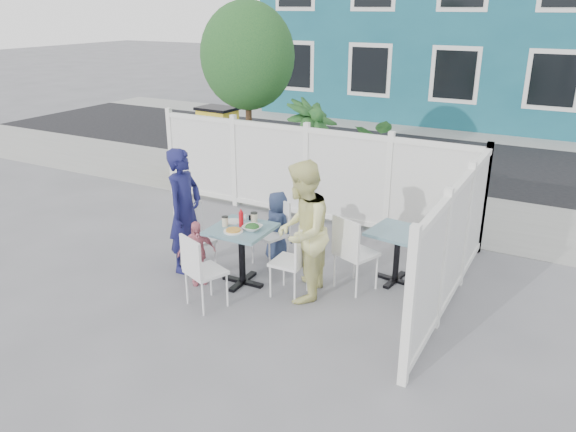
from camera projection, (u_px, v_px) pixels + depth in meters
The scene contains 30 objects.
ground at pixel (221, 271), 7.84m from camera, with size 80.00×80.00×0.00m, color slate.
near_sidewalk at pixel (334, 195), 10.96m from camera, with size 24.00×2.60×0.01m, color gray.
street at pixel (395, 154), 13.99m from camera, with size 24.00×5.00×0.01m, color black.
far_sidewalk at pixel (429, 131), 16.54m from camera, with size 24.00×1.60×0.01m, color gray.
building at pixel (450, 20), 18.49m from camera, with size 11.00×6.00×6.00m.
fence_back at pixel (306, 175), 9.49m from camera, with size 5.86×0.08×1.60m.
fence_right at pixel (454, 246), 6.71m from camera, with size 0.08×3.66×1.60m.
tree at pixel (247, 56), 10.35m from camera, with size 1.80×1.62×3.59m.
utility_cabinet at pixel (219, 142), 12.15m from camera, with size 0.75×0.54×1.39m, color gold.
potted_shrub_a at pixel (310, 154), 10.13m from camera, with size 1.08×1.08×1.93m, color #16411E.
potted_shrub_b at pixel (400, 177), 9.32m from camera, with size 1.46×1.26×1.62m, color #16411E.
main_table at pixel (241, 240), 7.28m from camera, with size 0.78×0.78×0.80m.
spare_table at pixel (398, 242), 7.35m from camera, with size 0.78×0.78×0.73m.
chair_left at pixel (193, 233), 7.73m from camera, with size 0.55×0.56×0.94m.
chair_right at pixel (295, 257), 6.99m from camera, with size 0.42×0.43×0.93m.
chair_back at pixel (274, 227), 7.92m from camera, with size 0.53×0.52×0.93m.
chair_near at pixel (200, 267), 6.71m from camera, with size 0.55×0.54×0.94m.
chair_spare at pixel (352, 248), 7.12m from camera, with size 0.59×0.58×1.01m.
man at pixel (185, 210), 7.63m from camera, with size 0.63×0.41×1.73m, color #16184A.
woman at pixel (302, 232), 6.85m from camera, with size 0.86×0.67×1.77m, color yellow.
boy at pixel (278, 227), 8.00m from camera, with size 0.51×0.33×1.04m, color #23304F.
toddler at pixel (197, 253), 7.35m from camera, with size 0.51×0.21×0.88m, color pink.
plate_main at pixel (233, 231), 7.08m from camera, with size 0.25×0.25×0.02m, color white.
plate_side at pixel (233, 222), 7.40m from camera, with size 0.22×0.22×0.01m, color white.
salad_bowl at pixel (252, 228), 7.13m from camera, with size 0.24×0.24×0.06m, color white.
coffee_cup_a at pixel (225, 222), 7.24m from camera, with size 0.08×0.08×0.12m, color beige.
coffee_cup_b at pixel (254, 218), 7.36m from camera, with size 0.09×0.09×0.13m, color beige.
ketchup_bottle at pixel (241, 219), 7.23m from camera, with size 0.06×0.06×0.20m, color #B70D16.
salt_shaker at pixel (245, 217), 7.46m from camera, with size 0.03×0.03×0.08m, color white.
pepper_shaker at pixel (250, 218), 7.46m from camera, with size 0.03×0.03×0.07m, color black.
Camera 1 is at (4.21, -5.75, 3.49)m, focal length 35.00 mm.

